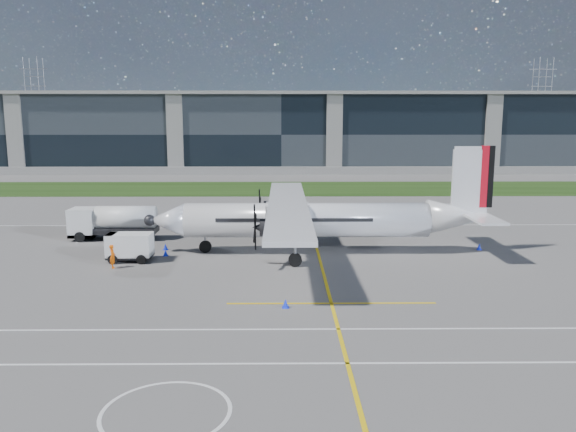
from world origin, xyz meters
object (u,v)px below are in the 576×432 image
(turboprop_aircraft, at_px, (320,200))
(safety_cone_portwing, at_px, (286,303))
(ground_crew_person, at_px, (112,255))
(pylon_west, at_px, (36,105))
(safety_cone_nose_port, at_px, (166,253))
(safety_cone_nose_stbd, at_px, (166,247))
(safety_cone_tail, at_px, (479,247))
(safety_cone_fwd, at_px, (143,250))
(safety_cone_stbdwing, at_px, (290,218))
(pylon_east, at_px, (540,105))
(baggage_tug, at_px, (130,247))
(fuel_tanker_truck, at_px, (107,223))

(turboprop_aircraft, distance_m, safety_cone_portwing, 14.07)
(ground_crew_person, bearing_deg, pylon_west, 11.61)
(safety_cone_nose_port, relative_size, safety_cone_nose_stbd, 1.00)
(safety_cone_tail, bearing_deg, safety_cone_nose_port, -175.79)
(safety_cone_nose_stbd, height_order, safety_cone_portwing, same)
(pylon_west, relative_size, safety_cone_nose_port, 60.00)
(safety_cone_fwd, bearing_deg, safety_cone_nose_stbd, 41.16)
(pylon_west, height_order, safety_cone_stbdwing, pylon_west)
(pylon_east, relative_size, safety_cone_portwing, 60.00)
(safety_cone_nose_stbd, xyz_separation_m, safety_cone_portwing, (9.61, -14.21, 0.00))
(safety_cone_tail, xyz_separation_m, safety_cone_portwing, (-15.72, -13.99, 0.00))
(baggage_tug, height_order, safety_cone_nose_stbd, baggage_tug)
(safety_cone_stbdwing, distance_m, safety_cone_tail, 20.26)
(safety_cone_nose_port, xyz_separation_m, safety_cone_portwing, (9.19, -12.15, 0.00))
(baggage_tug, xyz_separation_m, safety_cone_fwd, (0.39, 2.28, -0.78))
(ground_crew_person, xyz_separation_m, safety_cone_nose_port, (2.99, 3.55, -0.72))
(baggage_tug, xyz_separation_m, ground_crew_person, (-0.69, -2.03, -0.07))
(pylon_west, height_order, pylon_east, same)
(safety_cone_stbdwing, xyz_separation_m, safety_cone_nose_stbd, (-10.26, -13.30, 0.00))
(safety_cone_portwing, bearing_deg, safety_cone_tail, 41.65)
(turboprop_aircraft, relative_size, safety_cone_portwing, 55.98)
(fuel_tanker_truck, relative_size, safety_cone_portwing, 15.70)
(baggage_tug, bearing_deg, safety_cone_fwd, 80.20)
(safety_cone_stbdwing, height_order, safety_cone_portwing, same)
(safety_cone_stbdwing, bearing_deg, safety_cone_nose_stbd, -127.63)
(fuel_tanker_truck, xyz_separation_m, safety_cone_nose_port, (6.31, -6.18, -1.22))
(safety_cone_nose_stbd, bearing_deg, safety_cone_fwd, -138.84)
(fuel_tanker_truck, xyz_separation_m, safety_cone_tail, (31.22, -4.35, -1.22))
(turboprop_aircraft, distance_m, safety_cone_nose_stbd, 13.00)
(pylon_west, bearing_deg, pylon_east, 0.00)
(pylon_west, relative_size, ground_crew_person, 15.53)
(ground_crew_person, height_order, safety_cone_nose_stbd, ground_crew_person)
(pylon_east, distance_m, safety_cone_tail, 159.18)
(safety_cone_nose_port, distance_m, safety_cone_fwd, 2.05)
(pylon_east, xyz_separation_m, safety_cone_fwd, (-95.72, -143.80, -14.75))
(baggage_tug, height_order, safety_cone_stbdwing, baggage_tug)
(pylon_west, distance_m, safety_cone_nose_stbd, 159.79)
(turboprop_aircraft, distance_m, ground_crew_person, 15.94)
(fuel_tanker_truck, height_order, safety_cone_nose_stbd, fuel_tanker_truck)
(safety_cone_tail, bearing_deg, safety_cone_nose_stbd, 179.49)
(fuel_tanker_truck, bearing_deg, safety_cone_nose_stbd, -35.05)
(pylon_east, bearing_deg, turboprop_aircraft, -119.71)
(safety_cone_nose_port, bearing_deg, safety_cone_nose_stbd, 101.67)
(fuel_tanker_truck, height_order, safety_cone_stbdwing, fuel_tanker_truck)
(pylon_east, bearing_deg, fuel_tanker_truck, -125.89)
(pylon_east, xyz_separation_m, ground_crew_person, (-96.81, -148.11, -14.03))
(pylon_west, distance_m, pylon_east, 165.00)
(pylon_west, relative_size, baggage_tug, 8.70)
(pylon_east, bearing_deg, baggage_tug, -123.34)
(safety_cone_nose_port, xyz_separation_m, safety_cone_tail, (24.91, 1.83, 0.00))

